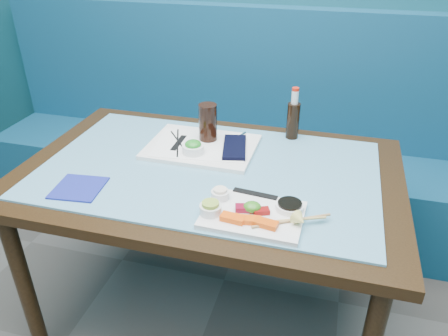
% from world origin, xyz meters
% --- Properties ---
extents(booth_bench, '(3.00, 0.56, 1.17)m').
position_xyz_m(booth_bench, '(0.00, 2.29, 0.37)').
color(booth_bench, navy).
rests_on(booth_bench, ground).
extents(dining_table, '(1.40, 0.90, 0.75)m').
position_xyz_m(dining_table, '(0.00, 1.45, 0.67)').
color(dining_table, black).
rests_on(dining_table, ground).
extents(glass_top, '(1.22, 0.76, 0.01)m').
position_xyz_m(glass_top, '(0.00, 1.45, 0.75)').
color(glass_top, '#5B99B7').
rests_on(glass_top, dining_table).
extents(sashimi_plate, '(0.31, 0.22, 0.02)m').
position_xyz_m(sashimi_plate, '(0.22, 1.19, 0.77)').
color(sashimi_plate, white).
rests_on(sashimi_plate, glass_top).
extents(salmon_left, '(0.08, 0.04, 0.02)m').
position_xyz_m(salmon_left, '(0.17, 1.13, 0.78)').
color(salmon_left, '#FF530A').
rests_on(salmon_left, sashimi_plate).
extents(salmon_mid, '(0.07, 0.04, 0.02)m').
position_xyz_m(salmon_mid, '(0.22, 1.14, 0.78)').
color(salmon_mid, '#FF560A').
rests_on(salmon_mid, sashimi_plate).
extents(salmon_right, '(0.07, 0.04, 0.02)m').
position_xyz_m(salmon_right, '(0.27, 1.13, 0.78)').
color(salmon_right, '#EA4E09').
rests_on(salmon_right, sashimi_plate).
extents(tuna_left, '(0.06, 0.04, 0.02)m').
position_xyz_m(tuna_left, '(0.19, 1.19, 0.78)').
color(tuna_left, maroon).
rests_on(tuna_left, sashimi_plate).
extents(tuna_right, '(0.06, 0.05, 0.02)m').
position_xyz_m(tuna_right, '(0.25, 1.19, 0.78)').
color(tuna_right, maroon).
rests_on(tuna_right, sashimi_plate).
extents(seaweed_garnish, '(0.06, 0.06, 0.03)m').
position_xyz_m(seaweed_garnish, '(0.22, 1.20, 0.79)').
color(seaweed_garnish, '#337A1C').
rests_on(seaweed_garnish, sashimi_plate).
extents(ramekin_wasabi, '(0.09, 0.09, 0.03)m').
position_xyz_m(ramekin_wasabi, '(0.10, 1.15, 0.79)').
color(ramekin_wasabi, white).
rests_on(ramekin_wasabi, sashimi_plate).
extents(wasabi_fill, '(0.07, 0.07, 0.01)m').
position_xyz_m(wasabi_fill, '(0.10, 1.15, 0.81)').
color(wasabi_fill, '#89AC37').
rests_on(wasabi_fill, ramekin_wasabi).
extents(ramekin_ginger, '(0.08, 0.08, 0.02)m').
position_xyz_m(ramekin_ginger, '(0.10, 1.24, 0.79)').
color(ramekin_ginger, white).
rests_on(ramekin_ginger, sashimi_plate).
extents(ginger_fill, '(0.05, 0.05, 0.01)m').
position_xyz_m(ginger_fill, '(0.10, 1.24, 0.80)').
color(ginger_fill, '#F8E4CB').
rests_on(ginger_fill, ramekin_ginger).
extents(soy_dish, '(0.10, 0.10, 0.02)m').
position_xyz_m(soy_dish, '(0.33, 1.24, 0.78)').
color(soy_dish, white).
rests_on(soy_dish, sashimi_plate).
extents(soy_fill, '(0.10, 0.10, 0.01)m').
position_xyz_m(soy_fill, '(0.33, 1.24, 0.79)').
color(soy_fill, black).
rests_on(soy_fill, soy_dish).
extents(lemon_wedge, '(0.06, 0.06, 0.05)m').
position_xyz_m(lemon_wedge, '(0.37, 1.16, 0.80)').
color(lemon_wedge, '#E6D96D').
rests_on(lemon_wedge, sashimi_plate).
extents(chopstick_sleeve, '(0.15, 0.04, 0.00)m').
position_xyz_m(chopstick_sleeve, '(0.21, 1.29, 0.78)').
color(chopstick_sleeve, black).
rests_on(chopstick_sleeve, sashimi_plate).
extents(wooden_chopstick_a, '(0.22, 0.10, 0.01)m').
position_xyz_m(wooden_chopstick_a, '(0.33, 1.17, 0.78)').
color(wooden_chopstick_a, tan).
rests_on(wooden_chopstick_a, sashimi_plate).
extents(wooden_chopstick_b, '(0.22, 0.13, 0.01)m').
position_xyz_m(wooden_chopstick_b, '(0.34, 1.17, 0.78)').
color(wooden_chopstick_b, '#A37A4C').
rests_on(wooden_chopstick_b, sashimi_plate).
extents(serving_tray, '(0.43, 0.32, 0.02)m').
position_xyz_m(serving_tray, '(-0.07, 1.59, 0.77)').
color(serving_tray, white).
rests_on(serving_tray, glass_top).
extents(paper_placemat, '(0.39, 0.30, 0.00)m').
position_xyz_m(paper_placemat, '(-0.07, 1.59, 0.78)').
color(paper_placemat, white).
rests_on(paper_placemat, serving_tray).
extents(seaweed_bowl, '(0.10, 0.10, 0.03)m').
position_xyz_m(seaweed_bowl, '(-0.08, 1.52, 0.79)').
color(seaweed_bowl, white).
rests_on(seaweed_bowl, serving_tray).
extents(seaweed_salad, '(0.08, 0.08, 0.03)m').
position_xyz_m(seaweed_salad, '(-0.08, 1.52, 0.81)').
color(seaweed_salad, '#1F8821').
rests_on(seaweed_salad, seaweed_bowl).
extents(cola_glass, '(0.09, 0.09, 0.15)m').
position_xyz_m(cola_glass, '(-0.06, 1.65, 0.85)').
color(cola_glass, black).
rests_on(cola_glass, serving_tray).
extents(navy_pouch, '(0.13, 0.22, 0.02)m').
position_xyz_m(navy_pouch, '(0.06, 1.59, 0.78)').
color(navy_pouch, black).
rests_on(navy_pouch, serving_tray).
extents(fork, '(0.04, 0.09, 0.01)m').
position_xyz_m(fork, '(0.06, 1.70, 0.78)').
color(fork, silver).
rests_on(fork, serving_tray).
extents(black_chopstick_a, '(0.09, 0.24, 0.01)m').
position_xyz_m(black_chopstick_a, '(-0.17, 1.58, 0.78)').
color(black_chopstick_a, black).
rests_on(black_chopstick_a, serving_tray).
extents(black_chopstick_b, '(0.15, 0.19, 0.01)m').
position_xyz_m(black_chopstick_b, '(-0.16, 1.58, 0.78)').
color(black_chopstick_b, black).
rests_on(black_chopstick_b, serving_tray).
extents(tray_sleeve, '(0.03, 0.14, 0.00)m').
position_xyz_m(tray_sleeve, '(-0.17, 1.58, 0.78)').
color(tray_sleeve, black).
rests_on(tray_sleeve, serving_tray).
extents(cola_bottle_body, '(0.06, 0.06, 0.15)m').
position_xyz_m(cola_bottle_body, '(0.26, 1.79, 0.83)').
color(cola_bottle_body, black).
rests_on(cola_bottle_body, glass_top).
extents(cola_bottle_neck, '(0.03, 0.03, 0.06)m').
position_xyz_m(cola_bottle_neck, '(0.26, 1.79, 0.94)').
color(cola_bottle_neck, silver).
rests_on(cola_bottle_neck, cola_bottle_body).
extents(cola_bottle_cap, '(0.03, 0.03, 0.01)m').
position_xyz_m(cola_bottle_cap, '(0.26, 1.79, 0.97)').
color(cola_bottle_cap, red).
rests_on(cola_bottle_cap, cola_bottle_neck).
extents(blue_napkin, '(0.18, 0.18, 0.01)m').
position_xyz_m(blue_napkin, '(-0.38, 1.19, 0.76)').
color(blue_napkin, navy).
rests_on(blue_napkin, glass_top).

